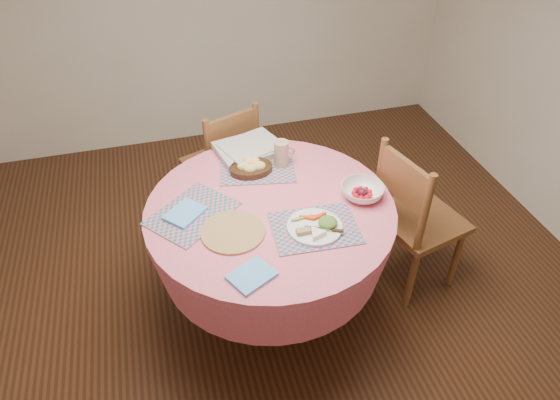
{
  "coord_description": "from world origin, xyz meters",
  "views": [
    {
      "loc": [
        -0.46,
        -1.83,
        2.32
      ],
      "look_at": [
        0.05,
        0.0,
        0.78
      ],
      "focal_mm": 32.0,
      "sensor_mm": 36.0,
      "label": 1
    }
  ],
  "objects_px": {
    "dinner_plate": "(317,226)",
    "latte_mug": "(282,153)",
    "dining_table": "(271,235)",
    "chair_right": "(414,217)",
    "wicker_trivet": "(233,232)",
    "fruit_bowl": "(362,192)",
    "chair_back": "(224,162)",
    "bread_bowl": "(251,166)"
  },
  "relations": [
    {
      "from": "dinner_plate",
      "to": "latte_mug",
      "type": "bearing_deg",
      "value": 91.62
    },
    {
      "from": "latte_mug",
      "to": "fruit_bowl",
      "type": "height_order",
      "value": "latte_mug"
    },
    {
      "from": "dining_table",
      "to": "bread_bowl",
      "type": "xyz_separation_m",
      "value": [
        -0.02,
        0.31,
        0.23
      ]
    },
    {
      "from": "chair_right",
      "to": "latte_mug",
      "type": "xyz_separation_m",
      "value": [
        -0.68,
        0.33,
        0.33
      ]
    },
    {
      "from": "latte_mug",
      "to": "chair_right",
      "type": "bearing_deg",
      "value": -26.0
    },
    {
      "from": "wicker_trivet",
      "to": "dining_table",
      "type": "bearing_deg",
      "value": 32.89
    },
    {
      "from": "chair_right",
      "to": "fruit_bowl",
      "type": "height_order",
      "value": "chair_right"
    },
    {
      "from": "dinner_plate",
      "to": "bread_bowl",
      "type": "relative_size",
      "value": 1.12
    },
    {
      "from": "dining_table",
      "to": "bread_bowl",
      "type": "height_order",
      "value": "bread_bowl"
    },
    {
      "from": "dining_table",
      "to": "chair_back",
      "type": "bearing_deg",
      "value": 96.21
    },
    {
      "from": "chair_back",
      "to": "bread_bowl",
      "type": "xyz_separation_m",
      "value": [
        0.07,
        -0.53,
        0.32
      ]
    },
    {
      "from": "latte_mug",
      "to": "wicker_trivet",
      "type": "bearing_deg",
      "value": -128.04
    },
    {
      "from": "fruit_bowl",
      "to": "chair_back",
      "type": "bearing_deg",
      "value": 121.94
    },
    {
      "from": "dining_table",
      "to": "dinner_plate",
      "type": "height_order",
      "value": "dinner_plate"
    },
    {
      "from": "dinner_plate",
      "to": "latte_mug",
      "type": "distance_m",
      "value": 0.55
    },
    {
      "from": "dinner_plate",
      "to": "fruit_bowl",
      "type": "xyz_separation_m",
      "value": [
        0.3,
        0.17,
        0.01
      ]
    },
    {
      "from": "dining_table",
      "to": "chair_back",
      "type": "distance_m",
      "value": 0.85
    },
    {
      "from": "wicker_trivet",
      "to": "bread_bowl",
      "type": "xyz_separation_m",
      "value": [
        0.19,
        0.45,
        0.03
      ]
    },
    {
      "from": "dining_table",
      "to": "dinner_plate",
      "type": "relative_size",
      "value": 4.79
    },
    {
      "from": "chair_back",
      "to": "dinner_plate",
      "type": "relative_size",
      "value": 3.48
    },
    {
      "from": "chair_right",
      "to": "dinner_plate",
      "type": "height_order",
      "value": "chair_right"
    },
    {
      "from": "chair_right",
      "to": "fruit_bowl",
      "type": "relative_size",
      "value": 4.03
    },
    {
      "from": "dining_table",
      "to": "latte_mug",
      "type": "relative_size",
      "value": 8.63
    },
    {
      "from": "chair_right",
      "to": "chair_back",
      "type": "bearing_deg",
      "value": 33.51
    },
    {
      "from": "dining_table",
      "to": "wicker_trivet",
      "type": "relative_size",
      "value": 4.13
    },
    {
      "from": "dinner_plate",
      "to": "fruit_bowl",
      "type": "bearing_deg",
      "value": 29.81
    },
    {
      "from": "dinner_plate",
      "to": "latte_mug",
      "type": "height_order",
      "value": "latte_mug"
    },
    {
      "from": "wicker_trivet",
      "to": "fruit_bowl",
      "type": "bearing_deg",
      "value": 7.49
    },
    {
      "from": "chair_right",
      "to": "latte_mug",
      "type": "distance_m",
      "value": 0.82
    },
    {
      "from": "latte_mug",
      "to": "dinner_plate",
      "type": "bearing_deg",
      "value": -88.38
    },
    {
      "from": "bread_bowl",
      "to": "fruit_bowl",
      "type": "distance_m",
      "value": 0.61
    },
    {
      "from": "chair_back",
      "to": "dinner_plate",
      "type": "xyz_separation_m",
      "value": [
        0.26,
        -1.06,
        0.3
      ]
    },
    {
      "from": "chair_right",
      "to": "wicker_trivet",
      "type": "bearing_deg",
      "value": 83.55
    },
    {
      "from": "dining_table",
      "to": "wicker_trivet",
      "type": "height_order",
      "value": "wicker_trivet"
    },
    {
      "from": "dinner_plate",
      "to": "bread_bowl",
      "type": "bearing_deg",
      "value": 109.73
    },
    {
      "from": "chair_right",
      "to": "chair_back",
      "type": "height_order",
      "value": "chair_right"
    },
    {
      "from": "bread_bowl",
      "to": "latte_mug",
      "type": "relative_size",
      "value": 1.6
    },
    {
      "from": "fruit_bowl",
      "to": "chair_right",
      "type": "bearing_deg",
      "value": 7.14
    },
    {
      "from": "dining_table",
      "to": "fruit_bowl",
      "type": "distance_m",
      "value": 0.52
    },
    {
      "from": "dining_table",
      "to": "chair_right",
      "type": "xyz_separation_m",
      "value": [
        0.83,
        -0.0,
        -0.06
      ]
    },
    {
      "from": "wicker_trivet",
      "to": "chair_back",
      "type": "bearing_deg",
      "value": 82.88
    },
    {
      "from": "dining_table",
      "to": "chair_back",
      "type": "xyz_separation_m",
      "value": [
        -0.09,
        0.84,
        -0.09
      ]
    }
  ]
}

